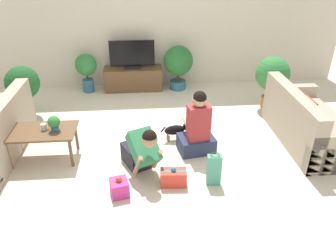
{
  "coord_description": "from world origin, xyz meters",
  "views": [
    {
      "loc": [
        -0.14,
        -4.34,
        2.76
      ],
      "look_at": [
        0.2,
        -0.19,
        0.45
      ],
      "focal_mm": 35.0,
      "sensor_mm": 36.0,
      "label": 1
    }
  ],
  "objects_px": {
    "sofa_right": "(307,124)",
    "potted_plant_back_left": "(86,68)",
    "person_kneeling": "(141,150)",
    "gift_box_b": "(173,177)",
    "potted_plant_corner_left": "(23,84)",
    "dog": "(178,129)",
    "tabletop_plant": "(54,123)",
    "tv": "(132,56)",
    "gift_box_a": "(119,187)",
    "tv_console": "(133,79)",
    "person_sitting": "(197,130)",
    "potted_plant_corner_right": "(272,76)",
    "gift_bag_a": "(214,170)",
    "mug": "(44,127)",
    "potted_plant_back_right": "(178,63)",
    "coffee_table": "(41,134)"
  },
  "relations": [
    {
      "from": "person_kneeling",
      "to": "gift_box_b",
      "type": "height_order",
      "value": "person_kneeling"
    },
    {
      "from": "person_kneeling",
      "to": "gift_box_a",
      "type": "height_order",
      "value": "person_kneeling"
    },
    {
      "from": "potted_plant_corner_right",
      "to": "potted_plant_back_right",
      "type": "xyz_separation_m",
      "value": [
        -1.64,
        1.07,
        -0.05
      ]
    },
    {
      "from": "potted_plant_corner_left",
      "to": "potted_plant_back_left",
      "type": "bearing_deg",
      "value": 47.62
    },
    {
      "from": "potted_plant_corner_right",
      "to": "mug",
      "type": "relative_size",
      "value": 8.27
    },
    {
      "from": "potted_plant_corner_left",
      "to": "tabletop_plant",
      "type": "xyz_separation_m",
      "value": [
        0.86,
        -1.47,
        -0.02
      ]
    },
    {
      "from": "sofa_right",
      "to": "potted_plant_back_left",
      "type": "bearing_deg",
      "value": 57.84
    },
    {
      "from": "potted_plant_back_left",
      "to": "mug",
      "type": "height_order",
      "value": "potted_plant_back_left"
    },
    {
      "from": "sofa_right",
      "to": "potted_plant_back_left",
      "type": "relative_size",
      "value": 2.24
    },
    {
      "from": "dog",
      "to": "gift_bag_a",
      "type": "relative_size",
      "value": 1.13
    },
    {
      "from": "potted_plant_back_left",
      "to": "mug",
      "type": "distance_m",
      "value": 2.49
    },
    {
      "from": "potted_plant_back_right",
      "to": "dog",
      "type": "height_order",
      "value": "potted_plant_back_right"
    },
    {
      "from": "tv",
      "to": "gift_bag_a",
      "type": "distance_m",
      "value": 3.54
    },
    {
      "from": "tv",
      "to": "potted_plant_back_right",
      "type": "bearing_deg",
      "value": -2.98
    },
    {
      "from": "coffee_table",
      "to": "potted_plant_corner_right",
      "type": "distance_m",
      "value": 4.13
    },
    {
      "from": "gift_bag_a",
      "to": "coffee_table",
      "type": "bearing_deg",
      "value": 161.66
    },
    {
      "from": "potted_plant_back_left",
      "to": "potted_plant_corner_left",
      "type": "xyz_separation_m",
      "value": [
        -0.96,
        -1.05,
        0.08
      ]
    },
    {
      "from": "tv_console",
      "to": "person_sitting",
      "type": "bearing_deg",
      "value": -69.14
    },
    {
      "from": "tabletop_plant",
      "to": "gift_bag_a",
      "type": "bearing_deg",
      "value": -19.77
    },
    {
      "from": "tv_console",
      "to": "tv",
      "type": "relative_size",
      "value": 1.31
    },
    {
      "from": "coffee_table",
      "to": "dog",
      "type": "distance_m",
      "value": 2.03
    },
    {
      "from": "tv",
      "to": "potted_plant_corner_right",
      "type": "bearing_deg",
      "value": -23.24
    },
    {
      "from": "potted_plant_back_right",
      "to": "mug",
      "type": "xyz_separation_m",
      "value": [
        -2.17,
        -2.48,
        -0.07
      ]
    },
    {
      "from": "person_sitting",
      "to": "gift_bag_a",
      "type": "relative_size",
      "value": 2.2
    },
    {
      "from": "potted_plant_back_right",
      "to": "potted_plant_corner_left",
      "type": "bearing_deg",
      "value": -159.99
    },
    {
      "from": "person_kneeling",
      "to": "gift_box_b",
      "type": "distance_m",
      "value": 0.57
    },
    {
      "from": "potted_plant_corner_left",
      "to": "dog",
      "type": "height_order",
      "value": "potted_plant_corner_left"
    },
    {
      "from": "potted_plant_corner_right",
      "to": "gift_bag_a",
      "type": "bearing_deg",
      "value": -124.61
    },
    {
      "from": "sofa_right",
      "to": "tv_console",
      "type": "relative_size",
      "value": 1.5
    },
    {
      "from": "person_kneeling",
      "to": "tabletop_plant",
      "type": "bearing_deg",
      "value": 136.11
    },
    {
      "from": "dog",
      "to": "tv_console",
      "type": "bearing_deg",
      "value": 9.68
    },
    {
      "from": "tv",
      "to": "gift_box_a",
      "type": "bearing_deg",
      "value": -92.4
    },
    {
      "from": "tv",
      "to": "person_kneeling",
      "type": "xyz_separation_m",
      "value": [
        0.14,
        -2.98,
        -0.39
      ]
    },
    {
      "from": "tv_console",
      "to": "dog",
      "type": "distance_m",
      "value": 2.3
    },
    {
      "from": "potted_plant_back_right",
      "to": "gift_bag_a",
      "type": "distance_m",
      "value": 3.3
    },
    {
      "from": "person_sitting",
      "to": "tv",
      "type": "bearing_deg",
      "value": -78.74
    },
    {
      "from": "coffee_table",
      "to": "mug",
      "type": "xyz_separation_m",
      "value": [
        0.05,
        0.03,
        0.1
      ]
    },
    {
      "from": "potted_plant_back_left",
      "to": "gift_box_a",
      "type": "bearing_deg",
      "value": -76.52
    },
    {
      "from": "tv_console",
      "to": "potted_plant_back_left",
      "type": "relative_size",
      "value": 1.49
    },
    {
      "from": "potted_plant_back_left",
      "to": "gift_box_b",
      "type": "distance_m",
      "value": 3.61
    },
    {
      "from": "potted_plant_corner_right",
      "to": "gift_bag_a",
      "type": "height_order",
      "value": "potted_plant_corner_right"
    },
    {
      "from": "tv",
      "to": "tabletop_plant",
      "type": "bearing_deg",
      "value": -112.38
    },
    {
      "from": "tv",
      "to": "tabletop_plant",
      "type": "distance_m",
      "value": 2.78
    },
    {
      "from": "tv_console",
      "to": "dog",
      "type": "xyz_separation_m",
      "value": [
        0.72,
        -2.18,
        -0.06
      ]
    },
    {
      "from": "gift_box_a",
      "to": "mug",
      "type": "height_order",
      "value": "mug"
    },
    {
      "from": "tv",
      "to": "potted_plant_back_left",
      "type": "relative_size",
      "value": 1.14
    },
    {
      "from": "potted_plant_back_right",
      "to": "gift_bag_a",
      "type": "height_order",
      "value": "potted_plant_back_right"
    },
    {
      "from": "person_kneeling",
      "to": "tabletop_plant",
      "type": "xyz_separation_m",
      "value": [
        -1.2,
        0.41,
        0.25
      ]
    },
    {
      "from": "gift_box_b",
      "to": "person_kneeling",
      "type": "bearing_deg",
      "value": 140.82
    },
    {
      "from": "gift_box_b",
      "to": "tabletop_plant",
      "type": "xyz_separation_m",
      "value": [
        -1.6,
        0.74,
        0.48
      ]
    }
  ]
}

